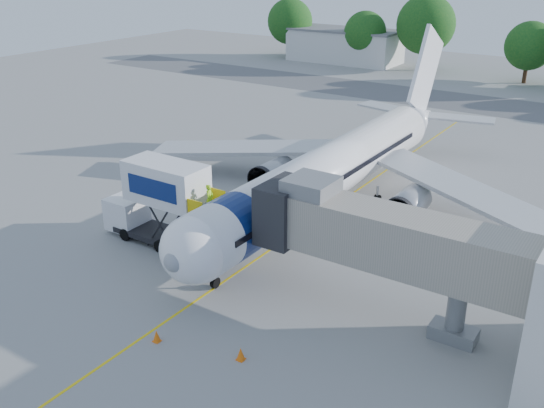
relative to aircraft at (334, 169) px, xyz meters
The scene contains 14 objects.
ground 5.07m from the aircraft, 90.00° to the right, with size 160.00×160.00×0.00m, color gray.
guidance_line 5.06m from the aircraft, 90.00° to the right, with size 0.15×70.00×0.01m, color yellow.
taxiway_strip 37.99m from the aircraft, 90.00° to the left, with size 120.00×10.00×0.01m, color #59595B.
aircraft is the anchor object (origin of this frame).
jet_bridge 13.77m from the aircraft, 54.30° to the right, with size 13.90×3.20×6.60m.
catering_hiloader 12.77m from the aircraft, 119.40° to the right, with size 8.50×2.44×5.50m.
ground_tug 19.85m from the aircraft, 97.22° to the right, with size 4.01×2.93×1.44m.
safety_cone_a 18.85m from the aircraft, 74.57° to the right, with size 0.40×0.40×0.64m.
safety_cone_b 19.28m from the aircraft, 87.59° to the right, with size 0.38×0.38×0.61m.
outbuilding_left 62.50m from the aircraft, 116.61° to the left, with size 18.40×8.40×5.30m.
tree_a 67.15m from the aircraft, 124.76° to the left, with size 7.66×7.66×9.76m.
tree_b 59.15m from the aircraft, 113.57° to the left, with size 6.67×6.67×8.50m.
tree_c 57.50m from the aircraft, 104.49° to the left, with size 8.82×8.82×11.24m.
tree_d 54.03m from the aircraft, 88.76° to the left, with size 6.60×6.60×8.42m.
Camera 1 is at (18.71, -31.96, 17.24)m, focal length 40.00 mm.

